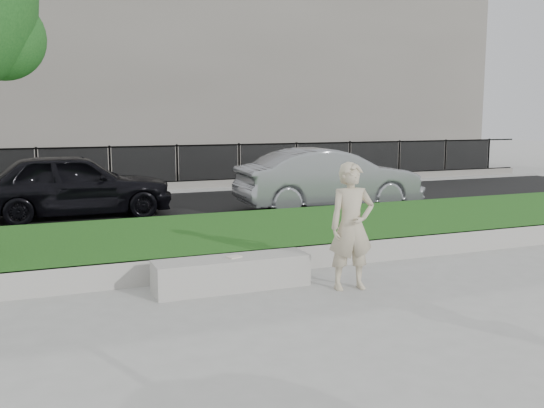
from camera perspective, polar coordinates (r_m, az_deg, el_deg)
name	(u,v)px	position (r m, az deg, el deg)	size (l,w,h in m)	color
ground	(261,293)	(8.97, -1.03, -8.41)	(90.00, 90.00, 0.00)	gray
grass_bank	(205,241)	(11.68, -6.33, -3.48)	(34.00, 4.00, 0.40)	#12350D
grass_kerb	(238,264)	(9.86, -3.21, -5.67)	(34.00, 0.08, 0.40)	#99978F
street	(150,209)	(16.99, -11.39, -0.48)	(34.00, 7.00, 0.04)	black
far_pavement	(125,189)	(21.39, -13.65, 1.35)	(34.00, 3.00, 0.12)	gray
iron_fence	(129,178)	(20.35, -13.28, 2.38)	(32.00, 0.30, 1.50)	slate
building_facade	(97,59)	(28.29, -16.17, 12.95)	(34.00, 10.00, 10.00)	#6A645C
stone_bench	(232,273)	(9.16, -3.79, -6.51)	(2.35, 0.59, 0.48)	#99978F
man	(351,226)	(9.07, 7.49, -2.10)	(0.69, 0.46, 1.91)	#BDB091
book	(234,257)	(9.09, -3.58, -4.99)	(0.20, 0.14, 0.02)	beige
car_dark	(74,185)	(15.96, -18.16, 1.75)	(1.94, 4.83, 1.65)	black
car_silver	(329,179)	(16.57, 5.37, 2.37)	(1.75, 5.01, 1.65)	gray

